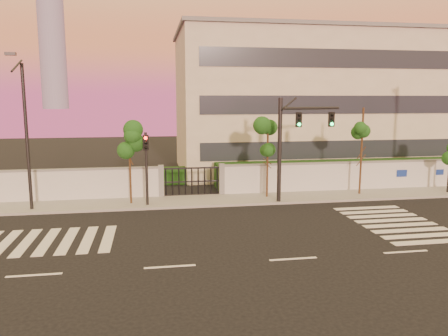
{
  "coord_description": "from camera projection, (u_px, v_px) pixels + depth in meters",
  "views": [
    {
      "loc": [
        -5.61,
        -16.27,
        6.47
      ],
      "look_at": [
        -1.85,
        6.0,
        2.87
      ],
      "focal_mm": 35.0,
      "sensor_mm": 36.0,
      "label": 1
    }
  ],
  "objects": [
    {
      "name": "road_markings",
      "position": [
        237.0,
        233.0,
        21.18
      ],
      "size": [
        57.0,
        7.62,
        0.02
      ],
      "color": "silver",
      "rests_on": "ground"
    },
    {
      "name": "street_tree_d",
      "position": [
        268.0,
        142.0,
        27.91
      ],
      "size": [
        1.51,
        1.2,
        5.1
      ],
      "color": "#382314",
      "rests_on": "ground"
    },
    {
      "name": "streetlight_west",
      "position": [
        25.0,
        130.0,
        24.36
      ],
      "size": [
        0.52,
        2.11,
        8.79
      ],
      "color": "black",
      "rests_on": "ground"
    },
    {
      "name": "traffic_signal_secondary",
      "position": [
        146.0,
        160.0,
        25.82
      ],
      "size": [
        0.35,
        0.34,
        4.51
      ],
      "rotation": [
        0.0,
        0.0,
        0.15
      ],
      "color": "black",
      "rests_on": "ground"
    },
    {
      "name": "street_tree_c",
      "position": [
        130.0,
        145.0,
        26.15
      ],
      "size": [
        1.49,
        1.18,
        5.02
      ],
      "color": "#382314",
      "rests_on": "ground"
    },
    {
      "name": "sidewalk",
      "position": [
        241.0,
        199.0,
        28.0
      ],
      "size": [
        60.0,
        3.0,
        0.15
      ],
      "primitive_type": "cube",
      "color": "gray",
      "rests_on": "ground"
    },
    {
      "name": "traffic_signal_main",
      "position": [
        293.0,
        137.0,
        26.66
      ],
      "size": [
        4.08,
        1.19,
        6.52
      ],
      "rotation": [
        0.0,
        0.0,
        0.26
      ],
      "color": "black",
      "rests_on": "ground"
    },
    {
      "name": "institutional_building",
      "position": [
        312.0,
        102.0,
        39.7
      ],
      "size": [
        24.4,
        12.4,
        12.25
      ],
      "color": "#BBB49E",
      "rests_on": "ground"
    },
    {
      "name": "ground",
      "position": [
        293.0,
        259.0,
        17.78
      ],
      "size": [
        120.0,
        120.0,
        0.0
      ],
      "primitive_type": "plane",
      "color": "black",
      "rests_on": "ground"
    },
    {
      "name": "hedge_row",
      "position": [
        245.0,
        176.0,
        32.2
      ],
      "size": [
        41.0,
        4.25,
        1.8
      ],
      "color": "black",
      "rests_on": "ground"
    },
    {
      "name": "street_tree_e",
      "position": [
        363.0,
        131.0,
        28.7
      ],
      "size": [
        1.59,
        1.27,
        5.89
      ],
      "color": "#382314",
      "rests_on": "ground"
    },
    {
      "name": "distant_skyscraper",
      "position": [
        50.0,
        8.0,
        270.0
      ],
      "size": [
        16.0,
        16.0,
        118.0
      ],
      "color": "slate",
      "rests_on": "ground"
    },
    {
      "name": "perimeter_wall",
      "position": [
        238.0,
        180.0,
        29.32
      ],
      "size": [
        60.0,
        0.36,
        2.2
      ],
      "color": "#BABDC2",
      "rests_on": "ground"
    }
  ]
}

